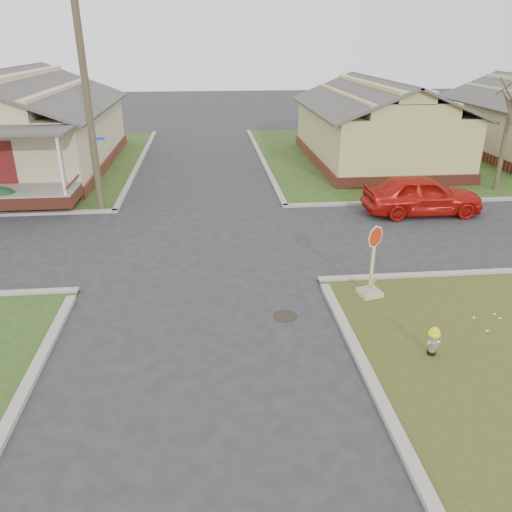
{
  "coord_description": "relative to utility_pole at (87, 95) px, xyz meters",
  "views": [
    {
      "loc": [
        0.33,
        -11.72,
        6.72
      ],
      "look_at": [
        1.58,
        1.0,
        1.1
      ],
      "focal_mm": 35.0,
      "sensor_mm": 36.0,
      "label": 1
    }
  ],
  "objects": [
    {
      "name": "utility_pole",
      "position": [
        0.0,
        0.0,
        0.0
      ],
      "size": [
        1.8,
        0.28,
        9.0
      ],
      "color": "#453928",
      "rests_on": "ground"
    },
    {
      "name": "red_sedan",
      "position": [
        13.23,
        -1.71,
        -3.85
      ],
      "size": [
        4.78,
        1.97,
        1.62
      ],
      "primitive_type": "imported",
      "rotation": [
        0.0,
        0.0,
        1.56
      ],
      "color": "#B4130C",
      "rests_on": "ground"
    },
    {
      "name": "manhole",
      "position": [
        6.4,
        -9.4,
        -4.66
      ],
      "size": [
        0.64,
        0.64,
        0.01
      ],
      "primitive_type": "cylinder",
      "color": "black",
      "rests_on": "ground"
    },
    {
      "name": "curbs",
      "position": [
        4.2,
        -3.9,
        -4.66
      ],
      "size": [
        80.0,
        40.0,
        0.12
      ],
      "primitive_type": null,
      "color": "#9C988C",
      "rests_on": "ground"
    },
    {
      "name": "hedge_right",
      "position": [
        -3.98,
        0.09,
        -4.08
      ],
      "size": [
        1.4,
        1.15,
        1.07
      ],
      "primitive_type": "ellipsoid",
      "color": "#14381A",
      "rests_on": "verge_far_left"
    },
    {
      "name": "side_house_yellow",
      "position": [
        14.2,
        7.6,
        -2.47
      ],
      "size": [
        7.6,
        11.6,
        4.7
      ],
      "color": "brown",
      "rests_on": "ground"
    },
    {
      "name": "stop_sign",
      "position": [
        8.93,
        -8.55,
        -4.16
      ],
      "size": [
        0.59,
        0.58,
        2.09
      ],
      "rotation": [
        0.0,
        0.0,
        0.24
      ],
      "color": "tan",
      "rests_on": "ground"
    },
    {
      "name": "ground",
      "position": [
        4.2,
        -8.9,
        -4.66
      ],
      "size": [
        120.0,
        120.0,
        0.0
      ],
      "primitive_type": "plane",
      "color": "#272729",
      "rests_on": "ground"
    },
    {
      "name": "corner_house",
      "position": [
        -5.8,
        7.78,
        -2.38
      ],
      "size": [
        10.1,
        15.5,
        5.3
      ],
      "color": "brown",
      "rests_on": "ground"
    },
    {
      "name": "tree_mid_right",
      "position": [
        18.2,
        1.3,
        -2.51
      ],
      "size": [
        0.22,
        0.22,
        4.2
      ],
      "primitive_type": "cylinder",
      "color": "#453928",
      "rests_on": "verge_far_right"
    },
    {
      "name": "fire_hydrant",
      "position": [
        9.47,
        -11.48,
        -4.22
      ],
      "size": [
        0.27,
        0.27,
        0.72
      ],
      "rotation": [
        0.0,
        0.0,
        0.04
      ],
      "color": "black",
      "rests_on": "ground"
    }
  ]
}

